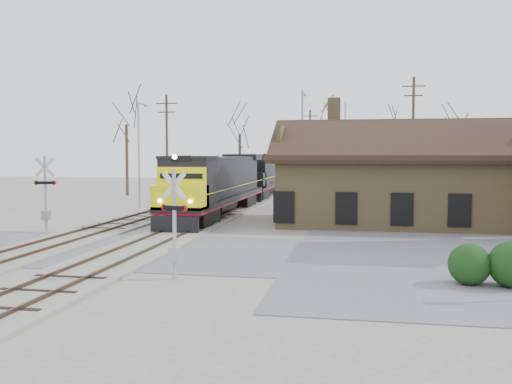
% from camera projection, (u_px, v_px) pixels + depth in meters
% --- Properties ---
extents(ground, '(140.00, 140.00, 0.00)m').
position_uv_depth(ground, '(138.00, 251.00, 25.51)').
color(ground, '#A39E93').
rests_on(ground, ground).
extents(road, '(60.00, 9.00, 0.03)m').
position_uv_depth(road, '(138.00, 250.00, 25.50)').
color(road, slate).
rests_on(road, ground).
extents(track_main, '(3.40, 90.00, 0.24)m').
position_uv_depth(track_main, '(220.00, 214.00, 40.21)').
color(track_main, '#A39E93').
rests_on(track_main, ground).
extents(track_siding, '(3.40, 90.00, 0.24)m').
position_uv_depth(track_siding, '(159.00, 213.00, 41.03)').
color(track_siding, '#A39E93').
rests_on(track_siding, ground).
extents(depot, '(15.20, 9.31, 7.90)m').
position_uv_depth(depot, '(398.00, 185.00, 34.91)').
color(depot, olive).
rests_on(depot, ground).
extents(locomotive_lead, '(2.85, 19.12, 4.24)m').
position_uv_depth(locomotive_lead, '(217.00, 184.00, 39.15)').
color(locomotive_lead, black).
rests_on(locomotive_lead, ground).
extents(locomotive_trailing, '(2.85, 19.12, 4.01)m').
position_uv_depth(locomotive_trailing, '(264.00, 174.00, 58.17)').
color(locomotive_trailing, black).
rests_on(locomotive_trailing, ground).
extents(crossbuck_near, '(1.06, 0.41, 3.83)m').
position_uv_depth(crossbuck_near, '(174.00, 227.00, 19.71)').
color(crossbuck_near, '#A5A8AD').
rests_on(crossbuck_near, ground).
extents(crossbuck_far, '(1.19, 0.37, 4.22)m').
position_uv_depth(crossbuck_far, '(45.00, 197.00, 31.14)').
color(crossbuck_far, '#A5A8AD').
rests_on(crossbuck_far, ground).
extents(hedge_a, '(1.39, 1.39, 1.39)m').
position_uv_depth(hedge_a, '(469.00, 264.00, 18.85)').
color(hedge_a, black).
rests_on(hedge_a, ground).
extents(hedge_b, '(1.54, 1.54, 1.54)m').
position_uv_depth(hedge_b, '(512.00, 265.00, 18.46)').
color(hedge_b, black).
rests_on(hedge_b, ground).
extents(streetlight_a, '(0.25, 2.04, 8.29)m').
position_uv_depth(streetlight_a, '(139.00, 149.00, 44.21)').
color(streetlight_a, '#A5A8AD').
rests_on(streetlight_a, ground).
extents(streetlight_b, '(0.25, 2.04, 9.15)m').
position_uv_depth(streetlight_b, '(302.00, 143.00, 44.30)').
color(streetlight_b, '#A5A8AD').
rests_on(streetlight_b, ground).
extents(streetlight_c, '(0.25, 2.04, 9.55)m').
position_uv_depth(streetlight_c, '(345.00, 143.00, 58.50)').
color(streetlight_c, '#A5A8AD').
rests_on(streetlight_c, ground).
extents(utility_pole_a, '(2.00, 0.24, 9.68)m').
position_uv_depth(utility_pole_a, '(167.00, 145.00, 52.61)').
color(utility_pole_a, '#382D23').
rests_on(utility_pole_a, ground).
extents(utility_pole_b, '(2.00, 0.24, 9.72)m').
position_uv_depth(utility_pole_b, '(310.00, 147.00, 71.35)').
color(utility_pole_b, '#382D23').
rests_on(utility_pole_b, ground).
extents(utility_pole_c, '(2.00, 0.24, 10.88)m').
position_uv_depth(utility_pole_c, '(413.00, 138.00, 49.27)').
color(utility_pole_c, '#382D23').
rests_on(utility_pole_c, ground).
extents(tree_a, '(4.81, 4.81, 11.79)m').
position_uv_depth(tree_a, '(126.00, 113.00, 57.39)').
color(tree_a, '#382D23').
rests_on(tree_a, ground).
extents(tree_b, '(4.31, 4.31, 10.56)m').
position_uv_depth(tree_b, '(240.00, 124.00, 63.92)').
color(tree_b, '#382D23').
rests_on(tree_b, ground).
extents(tree_c, '(5.49, 5.49, 13.46)m').
position_uv_depth(tree_c, '(326.00, 112.00, 73.85)').
color(tree_c, '#382D23').
rests_on(tree_c, ground).
extents(tree_d, '(4.21, 4.21, 10.31)m').
position_uv_depth(tree_d, '(398.00, 127.00, 65.24)').
color(tree_d, '#382D23').
rests_on(tree_d, ground).
extents(tree_e, '(3.82, 3.82, 9.35)m').
position_uv_depth(tree_e, '(455.00, 130.00, 57.90)').
color(tree_e, '#382D23').
rests_on(tree_e, ground).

